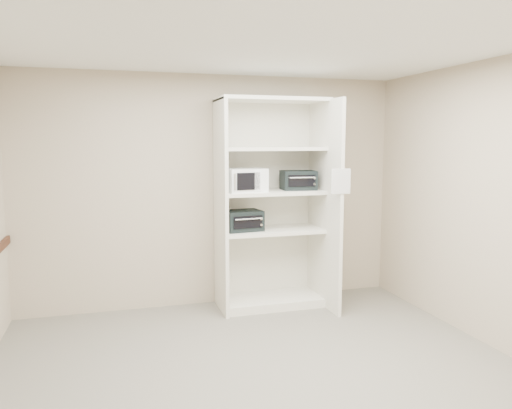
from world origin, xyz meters
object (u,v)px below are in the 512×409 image
object	(u,v)px
microwave	(245,180)
toaster_oven_upper	(298,180)
shelving_unit	(275,211)
toaster_oven_lower	(243,220)

from	to	relation	value
microwave	toaster_oven_upper	xyz separation A→B (m)	(0.66, 0.05, -0.02)
shelving_unit	toaster_oven_lower	bearing A→B (deg)	-177.39
toaster_oven_upper	toaster_oven_lower	xyz separation A→B (m)	(-0.68, -0.01, -0.45)
shelving_unit	microwave	world-z (taller)	shelving_unit
shelving_unit	toaster_oven_upper	world-z (taller)	shelving_unit
shelving_unit	microwave	bearing A→B (deg)	-170.55
shelving_unit	toaster_oven_upper	size ratio (longest dim) A/B	6.23
microwave	toaster_oven_lower	xyz separation A→B (m)	(-0.01, 0.04, -0.47)
shelving_unit	toaster_oven_upper	distance (m)	0.45
toaster_oven_upper	shelving_unit	bearing A→B (deg)	-176.88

